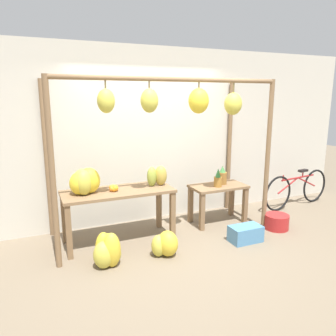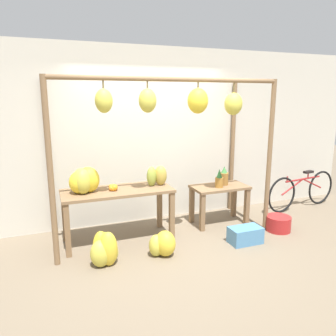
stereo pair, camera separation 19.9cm
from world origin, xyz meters
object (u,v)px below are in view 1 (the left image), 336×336
Objects in this scene: pineapple_cluster at (221,177)px; banana_pile_ground_left at (108,251)px; banana_pile_on_table at (84,182)px; banana_pile_ground_right at (165,244)px; blue_bucket at (277,222)px; papaya_pile at (157,176)px; orange_pile at (114,188)px; fruit_crate_white at (245,234)px; parked_bicycle at (297,189)px.

pineapple_cluster reaches higher than banana_pile_ground_left.
banana_pile_on_table is at bearing 103.55° from banana_pile_ground_left.
banana_pile_ground_left reaches higher than banana_pile_ground_right.
papaya_pile is (-1.79, 0.54, 0.79)m from blue_bucket.
pineapple_cluster is at bearing 29.91° from banana_pile_ground_right.
orange_pile is at bearing -177.44° from papaya_pile.
fruit_crate_white is at bearing -165.32° from blue_bucket.
orange_pile is 0.41× the size of banana_pile_ground_right.
pineapple_cluster reaches higher than orange_pile.
papaya_pile is at bearing 34.49° from banana_pile_ground_left.
banana_pile_ground_left is at bearing -178.45° from blue_bucket.
banana_pile_on_table reaches higher than banana_pile_ground_left.
parked_bicycle is (3.04, 0.85, 0.18)m from banana_pile_ground_right.
parked_bicycle is at bearing 26.36° from fruit_crate_white.
pineapple_cluster is at bearing 3.52° from papaya_pile.
blue_bucket is 1.32m from parked_bicycle.
blue_bucket is at bearing -16.86° from papaya_pile.
banana_pile_ground_right is 0.25× the size of parked_bicycle.
banana_pile_ground_right is 1.96m from blue_bucket.
parked_bicycle reaches higher than banana_pile_ground_left.
banana_pile_ground_right is (0.48, -0.65, -0.64)m from orange_pile.
blue_bucket is at bearing -11.90° from orange_pile.
banana_pile_on_table reaches higher than fruit_crate_white.
orange_pile is 1.79m from pineapple_cluster.
pineapple_cluster is at bearing -176.79° from parked_bicycle.
banana_pile_ground_left is 0.96× the size of fruit_crate_white.
papaya_pile reaches higher than blue_bucket.
banana_pile_ground_left reaches higher than blue_bucket.
banana_pile_ground_right is at bearing -176.04° from blue_bucket.
parked_bicycle reaches higher than fruit_crate_white.
papaya_pile is (1.04, 0.00, -0.02)m from banana_pile_on_table.
parked_bicycle is at bearing 33.10° from blue_bucket.
fruit_crate_white is at bearing -2.60° from banana_pile_ground_right.
papaya_pile reaches higher than banana_pile_ground_right.
banana_pile_ground_right is (-1.30, -0.75, -0.59)m from pineapple_cluster.
orange_pile is 0.38× the size of fruit_crate_white.
fruit_crate_white is at bearing -34.65° from papaya_pile.
banana_pile_on_table is 1.04m from papaya_pile.
fruit_crate_white is 0.27× the size of parked_bicycle.
parked_bicycle reaches higher than blue_bucket.
pineapple_cluster is (1.78, 0.10, -0.05)m from orange_pile.
banana_pile_on_table is 1.32× the size of blue_bucket.
fruit_crate_white is (1.22, -0.06, -0.05)m from banana_pile_ground_right.
banana_pile_ground_left is at bearing -145.51° from papaya_pile.
orange_pile is 0.57× the size of pineapple_cluster.
pineapple_cluster is 1.61m from banana_pile_ground_right.
parked_bicycle is (1.09, 0.71, 0.23)m from blue_bucket.
banana_pile_on_table reaches higher than orange_pile.
fruit_crate_white reaches higher than blue_bucket.
banana_pile_ground_right is at bearing -150.09° from pineapple_cluster.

